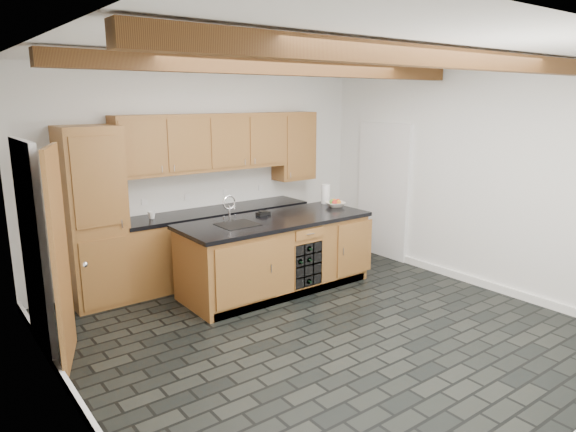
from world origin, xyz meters
The scene contains 10 objects.
ground centered at (0.00, 0.00, 0.00)m, with size 5.00×5.00×0.00m, color black.
room_shell centered at (-0.09, 0.53, 1.53)m, with size 5.01×5.00×5.00m.
back_cabinetry centered at (-0.38, 2.24, 0.98)m, with size 3.65×0.62×2.20m.
island centered at (0.31, 1.28, 0.46)m, with size 2.48×0.96×0.93m.
faucet centered at (-0.25, 1.33, 0.96)m, with size 0.45×0.40×0.34m.
kitchen_scale centered at (0.28, 1.54, 0.96)m, with size 0.18×0.12×0.05m.
fruit_bowl centered at (1.38, 1.38, 0.96)m, with size 0.27×0.27×0.07m, color silver.
fruit_cluster centered at (1.38, 1.38, 1.00)m, with size 0.16×0.17×0.07m.
paper_towel centered at (1.42, 1.63, 1.07)m, with size 0.12×0.12×0.27m, color white.
mug centered at (-0.94, 2.21, 0.98)m, with size 0.10×0.10×0.09m, color white.
Camera 1 is at (-3.33, -3.79, 2.39)m, focal length 32.00 mm.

